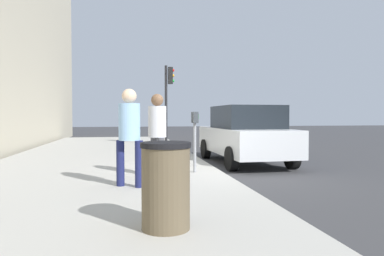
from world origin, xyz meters
TOP-DOWN VIEW (x-y plane):
  - ground_plane at (0.00, 0.00)m, footprint 80.00×80.00m
  - sidewalk_slab at (0.00, 3.00)m, footprint 28.00×6.00m
  - parking_meter at (-0.27, 0.66)m, footprint 0.36×0.12m
  - pedestrian_at_meter at (-0.64, 1.55)m, footprint 0.52×0.39m
  - pedestrian_bystander at (-1.69, 2.15)m, footprint 0.40×0.49m
  - parked_sedan_near at (2.06, -1.35)m, footprint 4.45×2.06m
  - traffic_signal at (7.60, 0.41)m, footprint 0.24×0.44m
  - trash_bin at (-4.23, 1.74)m, footprint 0.59×0.59m

SIDE VIEW (x-z plane):
  - ground_plane at x=0.00m, z-range 0.00..0.00m
  - sidewalk_slab at x=0.00m, z-range 0.00..0.15m
  - trash_bin at x=-4.23m, z-range 0.15..1.16m
  - parked_sedan_near at x=2.06m, z-range 0.01..1.78m
  - parking_meter at x=-0.27m, z-range 0.46..1.87m
  - pedestrian_at_meter at x=-0.64m, z-range 0.32..2.11m
  - pedestrian_bystander at x=-1.69m, z-range 0.32..2.14m
  - traffic_signal at x=7.60m, z-range 0.78..4.38m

